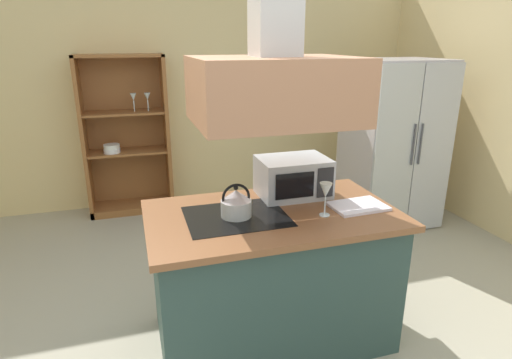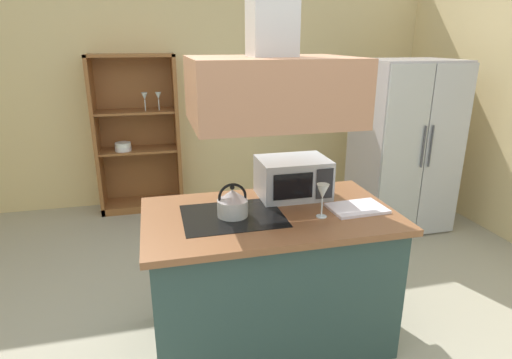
{
  "view_description": "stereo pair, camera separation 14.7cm",
  "coord_description": "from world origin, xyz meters",
  "px_view_note": "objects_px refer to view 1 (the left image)",
  "views": [
    {
      "loc": [
        -0.55,
        -2.1,
        1.91
      ],
      "look_at": [
        0.25,
        0.51,
        1.0
      ],
      "focal_mm": 29.63,
      "sensor_mm": 36.0,
      "label": 1
    },
    {
      "loc": [
        -0.4,
        -2.14,
        1.91
      ],
      "look_at": [
        0.25,
        0.51,
        1.0
      ],
      "focal_mm": 29.63,
      "sensor_mm": 36.0,
      "label": 2
    }
  ],
  "objects_px": {
    "cutting_board": "(358,206)",
    "microwave": "(293,177)",
    "refrigerator": "(393,144)",
    "dish_cabinet": "(127,144)",
    "kettle": "(236,203)",
    "wine_glass_on_counter": "(326,192)"
  },
  "relations": [
    {
      "from": "dish_cabinet",
      "to": "wine_glass_on_counter",
      "type": "height_order",
      "value": "dish_cabinet"
    },
    {
      "from": "refrigerator",
      "to": "cutting_board",
      "type": "xyz_separation_m",
      "value": [
        -1.3,
        -1.54,
        0.05
      ]
    },
    {
      "from": "refrigerator",
      "to": "dish_cabinet",
      "type": "relative_size",
      "value": 0.98
    },
    {
      "from": "kettle",
      "to": "microwave",
      "type": "distance_m",
      "value": 0.52
    },
    {
      "from": "kettle",
      "to": "cutting_board",
      "type": "xyz_separation_m",
      "value": [
        0.77,
        -0.08,
        -0.08
      ]
    },
    {
      "from": "refrigerator",
      "to": "cutting_board",
      "type": "relative_size",
      "value": 5.07
    },
    {
      "from": "refrigerator",
      "to": "wine_glass_on_counter",
      "type": "relative_size",
      "value": 8.38
    },
    {
      "from": "microwave",
      "to": "wine_glass_on_counter",
      "type": "distance_m",
      "value": 0.39
    },
    {
      "from": "refrigerator",
      "to": "microwave",
      "type": "height_order",
      "value": "refrigerator"
    },
    {
      "from": "cutting_board",
      "to": "wine_glass_on_counter",
      "type": "distance_m",
      "value": 0.3
    },
    {
      "from": "kettle",
      "to": "dish_cabinet",
      "type": "bearing_deg",
      "value": 102.99
    },
    {
      "from": "cutting_board",
      "to": "microwave",
      "type": "height_order",
      "value": "microwave"
    },
    {
      "from": "microwave",
      "to": "kettle",
      "type": "bearing_deg",
      "value": -151.82
    },
    {
      "from": "dish_cabinet",
      "to": "kettle",
      "type": "xyz_separation_m",
      "value": [
        0.6,
        -2.62,
        0.21
      ]
    },
    {
      "from": "dish_cabinet",
      "to": "kettle",
      "type": "relative_size",
      "value": 8.59
    },
    {
      "from": "microwave",
      "to": "wine_glass_on_counter",
      "type": "xyz_separation_m",
      "value": [
        0.05,
        -0.38,
        0.02
      ]
    },
    {
      "from": "dish_cabinet",
      "to": "microwave",
      "type": "relative_size",
      "value": 3.83
    },
    {
      "from": "dish_cabinet",
      "to": "microwave",
      "type": "xyz_separation_m",
      "value": [
        1.06,
        -2.37,
        0.25
      ]
    },
    {
      "from": "refrigerator",
      "to": "kettle",
      "type": "height_order",
      "value": "refrigerator"
    },
    {
      "from": "wine_glass_on_counter",
      "to": "microwave",
      "type": "bearing_deg",
      "value": 97.98
    },
    {
      "from": "dish_cabinet",
      "to": "microwave",
      "type": "distance_m",
      "value": 2.61
    },
    {
      "from": "dish_cabinet",
      "to": "microwave",
      "type": "bearing_deg",
      "value": -65.89
    }
  ]
}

